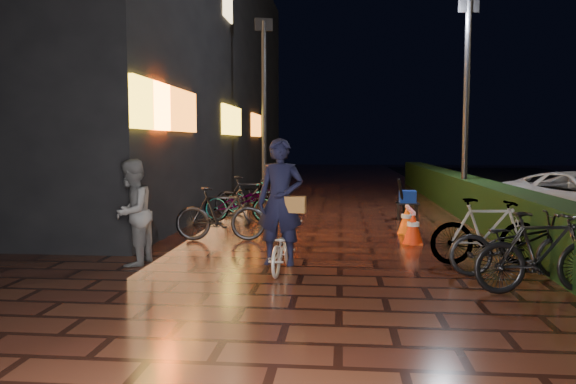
# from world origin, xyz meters

# --- Properties ---
(ground) EXTENTS (80.00, 80.00, 0.00)m
(ground) POSITION_xyz_m (0.00, 0.00, 0.00)
(ground) COLOR #381911
(ground) RESTS_ON ground
(hedge) EXTENTS (0.70, 20.00, 1.00)m
(hedge) POSITION_xyz_m (3.30, 8.00, 0.50)
(hedge) COLOR black
(hedge) RESTS_ON ground
(bystander_person) EXTENTS (0.67, 0.84, 1.66)m
(bystander_person) POSITION_xyz_m (-3.23, -0.16, 0.83)
(bystander_person) COLOR slate
(bystander_person) RESTS_ON ground
(storefront_block) EXTENTS (12.09, 22.00, 9.00)m
(storefront_block) POSITION_xyz_m (-9.50, 11.50, 4.50)
(storefront_block) COLOR black
(storefront_block) RESTS_ON ground
(lamp_post_hedge) EXTENTS (0.52, 0.21, 5.45)m
(lamp_post_hedge) POSITION_xyz_m (3.08, 5.91, 3.00)
(lamp_post_hedge) COLOR black
(lamp_post_hedge) RESTS_ON ground
(lamp_post_sf) EXTENTS (0.54, 0.22, 5.65)m
(lamp_post_sf) POSITION_xyz_m (-2.38, 8.64, 3.11)
(lamp_post_sf) COLOR black
(lamp_post_sf) RESTS_ON ground
(cyclist) EXTENTS (0.74, 1.42, 1.98)m
(cyclist) POSITION_xyz_m (-0.87, -0.40, 0.74)
(cyclist) COLOR silver
(cyclist) RESTS_ON ground
(traffic_barrier) EXTENTS (0.40, 1.53, 0.62)m
(traffic_barrier) POSITION_xyz_m (1.37, 2.71, 0.31)
(traffic_barrier) COLOR red
(traffic_barrier) RESTS_ON ground
(cart_assembly) EXTENTS (0.57, 0.57, 1.04)m
(cart_assembly) POSITION_xyz_m (1.64, 5.56, 0.53)
(cart_assembly) COLOR black
(cart_assembly) RESTS_ON ground
(parked_bikes_storefront) EXTENTS (2.04, 4.71, 1.05)m
(parked_bikes_storefront) POSITION_xyz_m (-2.32, 4.74, 0.50)
(parked_bikes_storefront) COLOR black
(parked_bikes_storefront) RESTS_ON ground
(parked_bikes_hedge) EXTENTS (2.07, 2.38, 1.05)m
(parked_bikes_hedge) POSITION_xyz_m (2.43, -0.42, 0.51)
(parked_bikes_hedge) COLOR black
(parked_bikes_hedge) RESTS_ON ground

